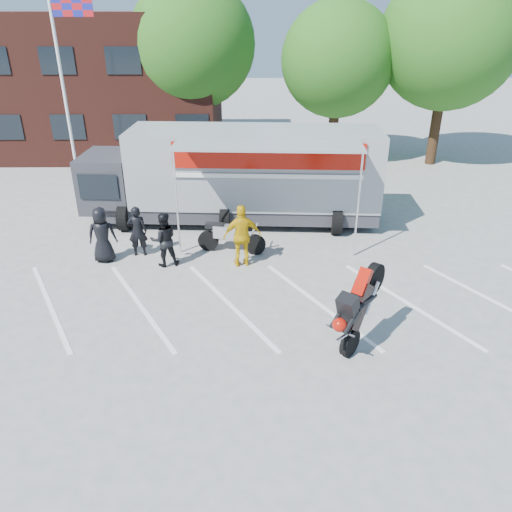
{
  "coord_description": "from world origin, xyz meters",
  "views": [
    {
      "loc": [
        0.78,
        -10.43,
        7.1
      ],
      "look_at": [
        0.92,
        1.27,
        1.3
      ],
      "focal_mm": 35.0,
      "sensor_mm": 36.0,
      "label": 1
    }
  ],
  "objects_px": {
    "stunt_bike_rider": "(364,340)",
    "spectator_leather_b": "(138,231)",
    "spectator_leather_c": "(164,240)",
    "spectator_hivis": "(242,236)",
    "tree_mid": "(338,60)",
    "flagpole": "(67,69)",
    "transporter_truck": "(241,221)",
    "parked_motorcycle": "(232,252)",
    "tree_left": "(193,44)",
    "tree_right": "(449,39)",
    "spectator_leather_a": "(102,235)"
  },
  "relations": [
    {
      "from": "tree_left",
      "to": "spectator_leather_c",
      "type": "height_order",
      "value": "tree_left"
    },
    {
      "from": "tree_mid",
      "to": "spectator_hivis",
      "type": "height_order",
      "value": "tree_mid"
    },
    {
      "from": "tree_mid",
      "to": "spectator_leather_b",
      "type": "height_order",
      "value": "tree_mid"
    },
    {
      "from": "tree_left",
      "to": "parked_motorcycle",
      "type": "height_order",
      "value": "tree_left"
    },
    {
      "from": "transporter_truck",
      "to": "parked_motorcycle",
      "type": "xyz_separation_m",
      "value": [
        -0.28,
        -2.66,
        0.0
      ]
    },
    {
      "from": "tree_mid",
      "to": "transporter_truck",
      "type": "height_order",
      "value": "tree_mid"
    },
    {
      "from": "stunt_bike_rider",
      "to": "spectator_leather_a",
      "type": "relative_size",
      "value": 1.26
    },
    {
      "from": "stunt_bike_rider",
      "to": "spectator_leather_b",
      "type": "height_order",
      "value": "spectator_leather_b"
    },
    {
      "from": "tree_right",
      "to": "stunt_bike_rider",
      "type": "xyz_separation_m",
      "value": [
        -6.52,
        -15.16,
        -5.88
      ]
    },
    {
      "from": "tree_left",
      "to": "spectator_leather_a",
      "type": "height_order",
      "value": "tree_left"
    },
    {
      "from": "flagpole",
      "to": "tree_left",
      "type": "height_order",
      "value": "tree_left"
    },
    {
      "from": "flagpole",
      "to": "spectator_leather_c",
      "type": "relative_size",
      "value": 4.69
    },
    {
      "from": "tree_left",
      "to": "tree_mid",
      "type": "distance_m",
      "value": 7.1
    },
    {
      "from": "stunt_bike_rider",
      "to": "spectator_leather_c",
      "type": "relative_size",
      "value": 1.31
    },
    {
      "from": "spectator_leather_a",
      "to": "spectator_leather_c",
      "type": "height_order",
      "value": "spectator_leather_a"
    },
    {
      "from": "tree_left",
      "to": "tree_mid",
      "type": "relative_size",
      "value": 1.13
    },
    {
      "from": "tree_mid",
      "to": "spectator_leather_c",
      "type": "distance_m",
      "value": 14.14
    },
    {
      "from": "tree_right",
      "to": "tree_left",
      "type": "bearing_deg",
      "value": 172.87
    },
    {
      "from": "tree_right",
      "to": "spectator_leather_b",
      "type": "height_order",
      "value": "tree_right"
    },
    {
      "from": "flagpole",
      "to": "transporter_truck",
      "type": "relative_size",
      "value": 0.75
    },
    {
      "from": "tree_mid",
      "to": "spectator_leather_c",
      "type": "height_order",
      "value": "tree_mid"
    },
    {
      "from": "tree_left",
      "to": "parked_motorcycle",
      "type": "bearing_deg",
      "value": -79.59
    },
    {
      "from": "stunt_bike_rider",
      "to": "spectator_leather_b",
      "type": "distance_m",
      "value": 7.87
    },
    {
      "from": "spectator_leather_b",
      "to": "spectator_hivis",
      "type": "height_order",
      "value": "spectator_hivis"
    },
    {
      "from": "spectator_leather_a",
      "to": "parked_motorcycle",
      "type": "bearing_deg",
      "value": -178.18
    },
    {
      "from": "stunt_bike_rider",
      "to": "tree_left",
      "type": "bearing_deg",
      "value": 147.96
    },
    {
      "from": "tree_left",
      "to": "tree_right",
      "type": "relative_size",
      "value": 0.95
    },
    {
      "from": "spectator_leather_a",
      "to": "spectator_hivis",
      "type": "bearing_deg",
      "value": 168.99
    },
    {
      "from": "spectator_leather_b",
      "to": "transporter_truck",
      "type": "bearing_deg",
      "value": -143.28
    },
    {
      "from": "tree_left",
      "to": "transporter_truck",
      "type": "distance_m",
      "value": 10.98
    },
    {
      "from": "spectator_hivis",
      "to": "transporter_truck",
      "type": "bearing_deg",
      "value": -98.89
    },
    {
      "from": "spectator_leather_b",
      "to": "spectator_leather_c",
      "type": "distance_m",
      "value": 1.18
    },
    {
      "from": "spectator_leather_c",
      "to": "spectator_hivis",
      "type": "xyz_separation_m",
      "value": [
        2.37,
        -0.04,
        0.13
      ]
    },
    {
      "from": "stunt_bike_rider",
      "to": "spectator_hivis",
      "type": "bearing_deg",
      "value": 166.58
    },
    {
      "from": "flagpole",
      "to": "spectator_leather_a",
      "type": "bearing_deg",
      "value": -68.86
    },
    {
      "from": "tree_left",
      "to": "spectator_hivis",
      "type": "xyz_separation_m",
      "value": [
        2.53,
        -12.72,
        -4.59
      ]
    },
    {
      "from": "spectator_leather_b",
      "to": "spectator_hivis",
      "type": "bearing_deg",
      "value": 162.74
    },
    {
      "from": "flagpole",
      "to": "spectator_leather_b",
      "type": "relative_size",
      "value": 4.83
    },
    {
      "from": "tree_mid",
      "to": "parked_motorcycle",
      "type": "height_order",
      "value": "tree_mid"
    },
    {
      "from": "tree_right",
      "to": "spectator_leather_b",
      "type": "distance_m",
      "value": 17.28
    },
    {
      "from": "tree_left",
      "to": "tree_right",
      "type": "bearing_deg",
      "value": -7.13
    },
    {
      "from": "flagpole",
      "to": "tree_mid",
      "type": "height_order",
      "value": "flagpole"
    },
    {
      "from": "stunt_bike_rider",
      "to": "spectator_leather_a",
      "type": "bearing_deg",
      "value": -170.82
    },
    {
      "from": "tree_right",
      "to": "stunt_bike_rider",
      "type": "bearing_deg",
      "value": -113.27
    },
    {
      "from": "transporter_truck",
      "to": "tree_right",
      "type": "bearing_deg",
      "value": 41.89
    },
    {
      "from": "tree_mid",
      "to": "flagpole",
      "type": "bearing_deg",
      "value": -156.03
    },
    {
      "from": "spectator_leather_c",
      "to": "spectator_leather_a",
      "type": "bearing_deg",
      "value": -25.79
    },
    {
      "from": "tree_mid",
      "to": "transporter_truck",
      "type": "distance_m",
      "value": 10.56
    },
    {
      "from": "flagpole",
      "to": "tree_mid",
      "type": "bearing_deg",
      "value": 23.97
    },
    {
      "from": "flagpole",
      "to": "transporter_truck",
      "type": "xyz_separation_m",
      "value": [
        6.69,
        -3.14,
        -5.05
      ]
    }
  ]
}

